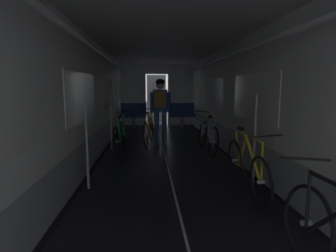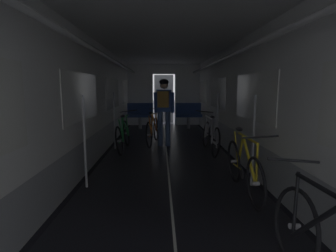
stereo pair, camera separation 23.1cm
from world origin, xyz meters
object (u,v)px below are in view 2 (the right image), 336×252
(bicycle_green, at_px, (123,135))
(bicycle_silver, at_px, (210,136))
(bench_seat_far_left, at_px, (140,113))
(bicycle_orange_in_aisle, at_px, (153,130))
(bicycle_yellow, at_px, (243,167))
(person_cyclist_aisle, at_px, (164,105))
(bench_seat_far_right, at_px, (188,113))

(bicycle_green, bearing_deg, bicycle_silver, -6.70)
(bench_seat_far_left, xyz_separation_m, bicycle_orange_in_aisle, (0.55, -2.82, -0.18))
(bicycle_silver, relative_size, bicycle_green, 1.00)
(bicycle_yellow, bearing_deg, person_cyclist_aisle, 108.85)
(bicycle_silver, bearing_deg, person_cyclist_aisle, 146.80)
(bench_seat_far_left, distance_m, bicycle_yellow, 6.57)
(bicycle_green, bearing_deg, bench_seat_far_left, 87.79)
(bench_seat_far_left, bearing_deg, bicycle_green, -92.21)
(person_cyclist_aisle, height_order, bicycle_orange_in_aisle, person_cyclist_aisle)
(bench_seat_far_right, xyz_separation_m, person_cyclist_aisle, (-0.95, -3.08, 0.50))
(bench_seat_far_right, height_order, bicycle_silver, bench_seat_far_right)
(bicycle_silver, relative_size, bicycle_yellow, 1.00)
(bicycle_yellow, bearing_deg, bicycle_silver, 90.22)
(person_cyclist_aisle, bearing_deg, bicycle_orange_in_aisle, 138.63)
(bicycle_silver, relative_size, person_cyclist_aisle, 0.98)
(bicycle_yellow, height_order, bicycle_green, bicycle_green)
(bench_seat_far_left, height_order, bench_seat_far_right, same)
(bench_seat_far_right, distance_m, bicycle_silver, 3.80)
(bicycle_green, bearing_deg, bench_seat_far_right, 61.36)
(bench_seat_far_right, relative_size, bicycle_green, 0.58)
(bicycle_orange_in_aisle, bearing_deg, bench_seat_far_left, 101.11)
(bench_seat_far_right, height_order, bicycle_green, same)
(bench_seat_far_right, relative_size, person_cyclist_aisle, 0.57)
(bench_seat_far_right, relative_size, bicycle_yellow, 0.58)
(bench_seat_far_left, height_order, bicycle_orange_in_aisle, bench_seat_far_left)
(bicycle_yellow, bearing_deg, bench_seat_far_left, 107.19)
(bicycle_green, height_order, bicycle_orange_in_aisle, bicycle_green)
(bench_seat_far_left, bearing_deg, person_cyclist_aisle, -74.56)
(bicycle_green, bearing_deg, bicycle_orange_in_aisle, 46.43)
(bicycle_silver, height_order, bicycle_orange_in_aisle, bicycle_silver)
(bicycle_silver, distance_m, bicycle_yellow, 2.49)
(bench_seat_far_left, relative_size, bicycle_green, 0.58)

